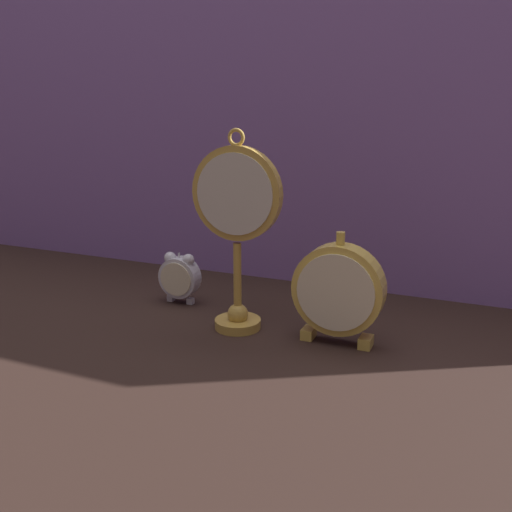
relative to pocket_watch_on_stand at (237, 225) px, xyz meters
The scene contains 5 objects.
ground_plane 0.19m from the pocket_watch_on_stand, 64.80° to the right, with size 4.00×4.00×0.00m, color black.
fabric_backdrop_drape 0.33m from the pocket_watch_on_stand, 87.70° to the left, with size 1.78×0.01×0.66m, color #8460A8.
pocket_watch_on_stand is the anchor object (origin of this frame).
alarm_clock_twin_bell 0.22m from the pocket_watch_on_stand, 154.94° to the left, with size 0.08×0.03×0.10m.
mantel_clock_silver 0.20m from the pocket_watch_on_stand, ahead, with size 0.15×0.04×0.19m.
Camera 1 is at (0.39, -0.82, 0.39)m, focal length 40.00 mm.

